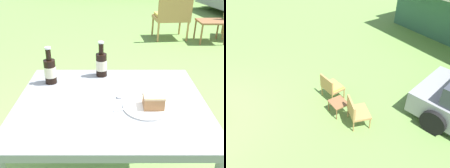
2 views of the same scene
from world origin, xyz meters
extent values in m
cylinder|color=#B2844C|center=(1.32, 3.85, 0.17)|extent=(0.04, 0.04, 0.34)
cylinder|color=#B2844C|center=(0.79, 3.80, 0.17)|extent=(0.04, 0.04, 0.34)
cylinder|color=#B2844C|center=(1.35, 3.41, 0.17)|extent=(0.04, 0.04, 0.34)
cylinder|color=#B2844C|center=(0.82, 3.37, 0.17)|extent=(0.04, 0.04, 0.34)
cube|color=#B2844C|center=(1.07, 3.61, 0.37)|extent=(0.63, 0.54, 0.06)
cube|color=#B2844C|center=(1.09, 3.39, 0.59)|extent=(0.59, 0.10, 0.38)
cube|color=gold|center=(1.07, 3.61, 0.42)|extent=(0.56, 0.46, 0.05)
cube|color=brown|center=(1.74, 3.37, 0.36)|extent=(0.47, 0.43, 0.03)
cylinder|color=brown|center=(1.53, 3.18, 0.17)|extent=(0.03, 0.03, 0.35)
cylinder|color=brown|center=(1.53, 3.56, 0.17)|extent=(0.03, 0.03, 0.35)
cylinder|color=brown|center=(1.95, 3.56, 0.17)|extent=(0.03, 0.03, 0.35)
cube|color=gray|center=(0.00, 0.00, 0.71)|extent=(0.98, 0.82, 0.04)
cylinder|color=gray|center=(-0.45, 0.37, 0.34)|extent=(0.04, 0.04, 0.69)
cylinder|color=gray|center=(0.45, 0.37, 0.34)|extent=(0.04, 0.04, 0.69)
cylinder|color=white|center=(0.18, -0.07, 0.73)|extent=(0.24, 0.24, 0.01)
cube|color=#9E6B42|center=(0.21, -0.07, 0.77)|extent=(0.10, 0.09, 0.06)
cube|color=tan|center=(0.21, -0.07, 0.80)|extent=(0.10, 0.09, 0.01)
cylinder|color=black|center=(-0.06, 0.32, 0.80)|extent=(0.07, 0.07, 0.14)
cylinder|color=black|center=(-0.06, 0.32, 0.91)|extent=(0.03, 0.03, 0.07)
cylinder|color=silver|center=(-0.06, 0.32, 0.94)|extent=(0.04, 0.04, 0.01)
cylinder|color=beige|center=(-0.06, 0.32, 0.80)|extent=(0.07, 0.07, 0.06)
cylinder|color=black|center=(-0.36, 0.22, 0.80)|extent=(0.07, 0.07, 0.14)
cylinder|color=black|center=(-0.36, 0.22, 0.91)|extent=(0.03, 0.03, 0.07)
cylinder|color=silver|center=(-0.36, 0.22, 0.94)|extent=(0.04, 0.04, 0.01)
cylinder|color=beige|center=(-0.36, 0.22, 0.80)|extent=(0.07, 0.07, 0.06)
cube|color=silver|center=(0.10, -0.07, 0.73)|extent=(0.17, 0.07, 0.01)
cylinder|color=silver|center=(0.04, 0.03, 0.73)|extent=(0.03, 0.03, 0.01)
camera|label=1|loc=(0.01, -1.18, 1.42)|focal=42.00mm
camera|label=2|loc=(5.49, 0.93, 4.33)|focal=35.00mm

